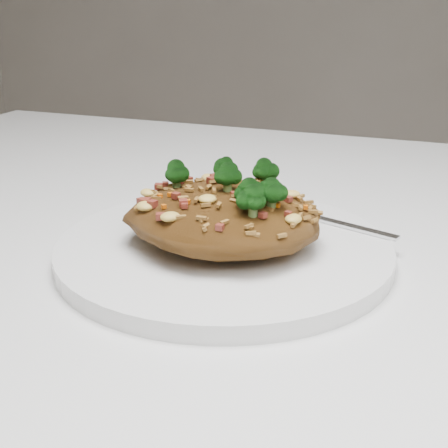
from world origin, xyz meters
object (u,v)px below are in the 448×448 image
at_px(dining_table, 278,317).
at_px(plate, 224,249).
at_px(fried_rice, 225,207).
at_px(fork, 320,219).

height_order(dining_table, plate, plate).
xyz_separation_m(fried_rice, fork, (0.06, 0.07, -0.03)).
xyz_separation_m(plate, fork, (0.06, 0.07, 0.01)).
bearing_deg(plate, dining_table, 71.55).
bearing_deg(dining_table, fried_rice, -108.10).
relative_size(dining_table, fork, 7.58).
relative_size(plate, fried_rice, 1.73).
height_order(plate, fried_rice, fried_rice).
xyz_separation_m(dining_table, fork, (0.04, -0.00, 0.11)).
relative_size(fried_rice, fork, 0.98).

